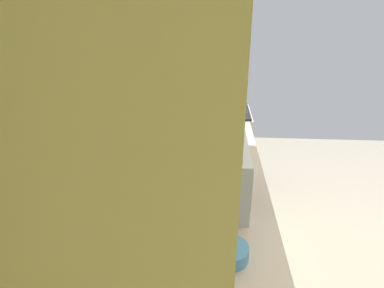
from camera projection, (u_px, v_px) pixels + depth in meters
The scene contains 5 objects.
wall_back at pixel (147, 111), 1.81m from camera, with size 4.04×0.12×2.79m, color beige.
upper_cabinets at pixel (181, 3), 1.26m from camera, with size 2.14×0.33×0.67m.
oven_range at pixel (216, 151), 3.56m from camera, with size 0.58×0.69×1.09m.
microwave at pixel (211, 172), 1.85m from camera, with size 0.54×0.41×0.33m.
bowl at pixel (228, 252), 1.45m from camera, with size 0.18×0.18×0.06m.
Camera 1 is at (-1.71, 1.39, 1.94)m, focal length 31.28 mm.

